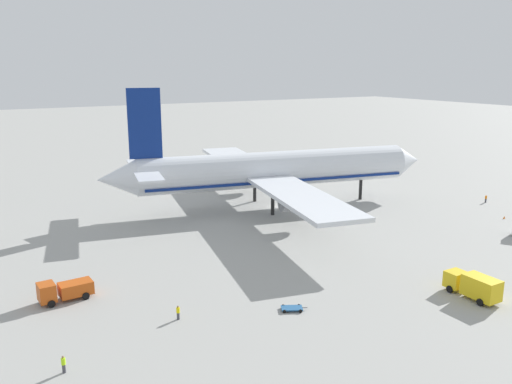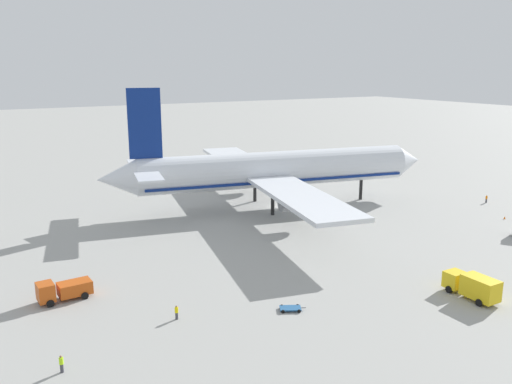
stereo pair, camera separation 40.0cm
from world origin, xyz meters
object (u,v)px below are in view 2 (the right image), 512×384
at_px(baggage_cart_1, 290,308).
at_px(traffic_cone_1, 184,171).
at_px(service_truck_1, 473,286).
at_px(ground_worker_3, 61,364).
at_px(service_truck_0, 63,290).
at_px(airliner, 271,170).
at_px(ground_worker_0, 177,312).
at_px(ground_worker_4, 486,199).
at_px(traffic_cone_0, 120,180).
at_px(traffic_cone_2, 505,218).

relative_size(baggage_cart_1, traffic_cone_1, 5.59).
height_order(service_truck_1, ground_worker_3, service_truck_1).
bearing_deg(service_truck_0, airliner, 29.19).
height_order(ground_worker_0, traffic_cone_1, ground_worker_0).
distance_m(service_truck_1, traffic_cone_1, 91.95).
xyz_separation_m(service_truck_1, baggage_cart_1, (-21.31, 8.26, -1.37)).
bearing_deg(airliner, ground_worker_4, -25.40).
relative_size(baggage_cart_1, ground_worker_4, 1.86).
bearing_deg(ground_worker_0, baggage_cart_1, -19.98).
xyz_separation_m(ground_worker_0, ground_worker_4, (75.69, 17.10, -0.00)).
bearing_deg(baggage_cart_1, traffic_cone_0, 88.23).
bearing_deg(ground_worker_0, traffic_cone_2, 6.21).
bearing_deg(service_truck_1, traffic_cone_2, 30.32).
height_order(ground_worker_0, ground_worker_3, ground_worker_3).
relative_size(airliner, traffic_cone_1, 128.32).
distance_m(airliner, service_truck_0, 51.64).
distance_m(airliner, traffic_cone_0, 45.60).
height_order(service_truck_0, traffic_cone_1, service_truck_0).
distance_m(ground_worker_3, ground_worker_4, 91.55).
relative_size(ground_worker_4, traffic_cone_2, 3.00).
distance_m(service_truck_0, ground_worker_0, 15.41).
bearing_deg(airliner, traffic_cone_1, 92.25).
xyz_separation_m(ground_worker_4, traffic_cone_0, (-60.77, 59.96, -0.56)).
bearing_deg(ground_worker_0, ground_worker_3, -160.47).
xyz_separation_m(airliner, traffic_cone_0, (-19.70, 40.46, -7.36)).
distance_m(baggage_cart_1, traffic_cone_2, 57.10).
xyz_separation_m(service_truck_0, traffic_cone_0, (25.05, 65.45, -1.06)).
relative_size(ground_worker_3, ground_worker_4, 1.05).
distance_m(ground_worker_3, traffic_cone_0, 86.46).
distance_m(airliner, traffic_cone_2, 45.12).
bearing_deg(airliner, ground_worker_0, -133.41).
distance_m(traffic_cone_0, traffic_cone_2, 87.70).
bearing_deg(traffic_cone_1, baggage_cart_1, -103.80).
bearing_deg(ground_worker_4, traffic_cone_0, 135.39).
relative_size(service_truck_0, service_truck_1, 0.93).
relative_size(ground_worker_0, traffic_cone_2, 3.02).
bearing_deg(ground_worker_0, airliner, 46.59).
distance_m(baggage_cart_1, ground_worker_0, 13.21).
distance_m(traffic_cone_1, traffic_cone_2, 79.96).
bearing_deg(traffic_cone_1, traffic_cone_2, -63.81).
bearing_deg(traffic_cone_1, ground_worker_0, -112.60).
height_order(baggage_cart_1, ground_worker_0, ground_worker_0).
relative_size(airliner, traffic_cone_2, 128.32).
relative_size(service_truck_1, baggage_cart_1, 2.27).
bearing_deg(service_truck_0, traffic_cone_2, -3.05).
bearing_deg(traffic_cone_1, ground_worker_3, -118.84).
relative_size(service_truck_0, traffic_cone_1, 11.74).
height_order(ground_worker_4, traffic_cone_0, ground_worker_4).
bearing_deg(traffic_cone_1, ground_worker_4, -55.45).
bearing_deg(baggage_cart_1, service_truck_0, 144.42).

